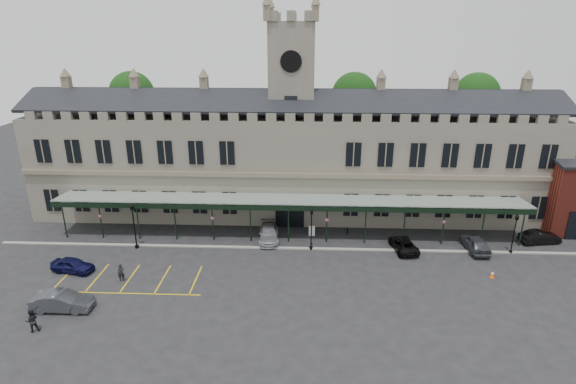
{
  "coord_description": "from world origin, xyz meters",
  "views": [
    {
      "loc": [
        1.78,
        -35.77,
        21.08
      ],
      "look_at": [
        0.0,
        6.0,
        6.0
      ],
      "focal_mm": 28.0,
      "sensor_mm": 36.0,
      "label": 1
    }
  ],
  "objects_px": {
    "car_van": "(403,244)",
    "car_right_a": "(475,243)",
    "clock_tower": "(292,104)",
    "lamp_post_right": "(515,230)",
    "sign_board": "(312,231)",
    "person_b": "(32,321)",
    "car_right_b": "(540,237)",
    "lamp_post_left": "(134,222)",
    "lamp_post_mid": "(311,225)",
    "station_building": "(292,160)",
    "traffic_cone": "(492,274)",
    "car_left_b": "(62,301)",
    "car_taxi": "(269,234)",
    "car_left_a": "(73,265)",
    "person_a": "(121,273)"
  },
  "relations": [
    {
      "from": "person_a",
      "to": "traffic_cone",
      "type": "bearing_deg",
      "value": -13.42
    },
    {
      "from": "car_taxi",
      "to": "car_right_b",
      "type": "relative_size",
      "value": 1.2
    },
    {
      "from": "sign_board",
      "to": "car_left_b",
      "type": "distance_m",
      "value": 24.76
    },
    {
      "from": "lamp_post_left",
      "to": "lamp_post_right",
      "type": "height_order",
      "value": "lamp_post_left"
    },
    {
      "from": "clock_tower",
      "to": "person_b",
      "type": "height_order",
      "value": "clock_tower"
    },
    {
      "from": "lamp_post_left",
      "to": "lamp_post_mid",
      "type": "relative_size",
      "value": 1.07
    },
    {
      "from": "lamp_post_right",
      "to": "sign_board",
      "type": "distance_m",
      "value": 20.29
    },
    {
      "from": "car_taxi",
      "to": "person_b",
      "type": "xyz_separation_m",
      "value": [
        -16.19,
        -16.17,
        0.21
      ]
    },
    {
      "from": "lamp_post_right",
      "to": "car_left_a",
      "type": "relative_size",
      "value": 1.08
    },
    {
      "from": "car_right_b",
      "to": "clock_tower",
      "type": "bearing_deg",
      "value": 63.36
    },
    {
      "from": "car_taxi",
      "to": "car_right_a",
      "type": "height_order",
      "value": "car_right_a"
    },
    {
      "from": "lamp_post_right",
      "to": "car_left_a",
      "type": "height_order",
      "value": "lamp_post_right"
    },
    {
      "from": "car_left_b",
      "to": "person_b",
      "type": "relative_size",
      "value": 2.56
    },
    {
      "from": "station_building",
      "to": "car_left_a",
      "type": "xyz_separation_m",
      "value": [
        -19.67,
        -15.9,
        -5.79
      ]
    },
    {
      "from": "car_van",
      "to": "car_right_a",
      "type": "xyz_separation_m",
      "value": [
        7.26,
        0.23,
        0.17
      ]
    },
    {
      "from": "sign_board",
      "to": "person_b",
      "type": "distance_m",
      "value": 27.09
    },
    {
      "from": "station_building",
      "to": "car_left_b",
      "type": "relative_size",
      "value": 12.61
    },
    {
      "from": "sign_board",
      "to": "car_taxi",
      "type": "distance_m",
      "value": 4.75
    },
    {
      "from": "car_right_a",
      "to": "lamp_post_left",
      "type": "bearing_deg",
      "value": -0.12
    },
    {
      "from": "clock_tower",
      "to": "car_right_b",
      "type": "xyz_separation_m",
      "value": [
        26.36,
        -8.08,
        -12.43
      ]
    },
    {
      "from": "lamp_post_right",
      "to": "sign_board",
      "type": "height_order",
      "value": "lamp_post_right"
    },
    {
      "from": "station_building",
      "to": "car_left_b",
      "type": "xyz_separation_m",
      "value": [
        -17.5,
        -21.85,
        -5.68
      ]
    },
    {
      "from": "lamp_post_left",
      "to": "person_b",
      "type": "xyz_separation_m",
      "value": [
        -2.77,
        -13.71,
        -2.02
      ]
    },
    {
      "from": "car_left_a",
      "to": "car_right_b",
      "type": "xyz_separation_m",
      "value": [
        46.04,
        7.91,
        0.01
      ]
    },
    {
      "from": "sign_board",
      "to": "car_right_b",
      "type": "height_order",
      "value": "car_right_b"
    },
    {
      "from": "car_van",
      "to": "person_b",
      "type": "bearing_deg",
      "value": 16.48
    },
    {
      "from": "car_left_a",
      "to": "lamp_post_mid",
      "type": "bearing_deg",
      "value": -65.47
    },
    {
      "from": "clock_tower",
      "to": "car_left_b",
      "type": "bearing_deg",
      "value": -128.58
    },
    {
      "from": "traffic_cone",
      "to": "person_b",
      "type": "bearing_deg",
      "value": -165.92
    },
    {
      "from": "lamp_post_mid",
      "to": "lamp_post_right",
      "type": "distance_m",
      "value": 20.04
    },
    {
      "from": "traffic_cone",
      "to": "sign_board",
      "type": "height_order",
      "value": "sign_board"
    },
    {
      "from": "station_building",
      "to": "car_right_b",
      "type": "relative_size",
      "value": 14.46
    },
    {
      "from": "lamp_post_left",
      "to": "car_right_a",
      "type": "bearing_deg",
      "value": 1.58
    },
    {
      "from": "lamp_post_left",
      "to": "traffic_cone",
      "type": "height_order",
      "value": "lamp_post_left"
    },
    {
      "from": "car_left_a",
      "to": "car_left_b",
      "type": "relative_size",
      "value": 0.84
    },
    {
      "from": "car_right_b",
      "to": "person_b",
      "type": "distance_m",
      "value": 47.65
    },
    {
      "from": "lamp_post_left",
      "to": "lamp_post_mid",
      "type": "xyz_separation_m",
      "value": [
        17.91,
        0.43,
        -0.2
      ]
    },
    {
      "from": "car_van",
      "to": "person_b",
      "type": "xyz_separation_m",
      "value": [
        -30.04,
        -14.43,
        0.31
      ]
    },
    {
      "from": "lamp_post_left",
      "to": "car_right_b",
      "type": "bearing_deg",
      "value": 3.96
    },
    {
      "from": "car_left_a",
      "to": "car_taxi",
      "type": "relative_size",
      "value": 0.8
    },
    {
      "from": "lamp_post_mid",
      "to": "lamp_post_left",
      "type": "bearing_deg",
      "value": -178.62
    },
    {
      "from": "person_b",
      "to": "station_building",
      "type": "bearing_deg",
      "value": -155.18
    },
    {
      "from": "lamp_post_right",
      "to": "traffic_cone",
      "type": "bearing_deg",
      "value": -127.03
    },
    {
      "from": "lamp_post_mid",
      "to": "person_a",
      "type": "relative_size",
      "value": 2.78
    },
    {
      "from": "lamp_post_left",
      "to": "lamp_post_mid",
      "type": "bearing_deg",
      "value": 1.38
    },
    {
      "from": "car_left_a",
      "to": "car_taxi",
      "type": "distance_m",
      "value": 19.08
    },
    {
      "from": "clock_tower",
      "to": "car_right_a",
      "type": "relative_size",
      "value": 5.36
    },
    {
      "from": "clock_tower",
      "to": "lamp_post_right",
      "type": "height_order",
      "value": "clock_tower"
    },
    {
      "from": "car_right_a",
      "to": "car_van",
      "type": "bearing_deg",
      "value": 0.16
    },
    {
      "from": "person_b",
      "to": "sign_board",
      "type": "bearing_deg",
      "value": -168.63
    }
  ]
}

